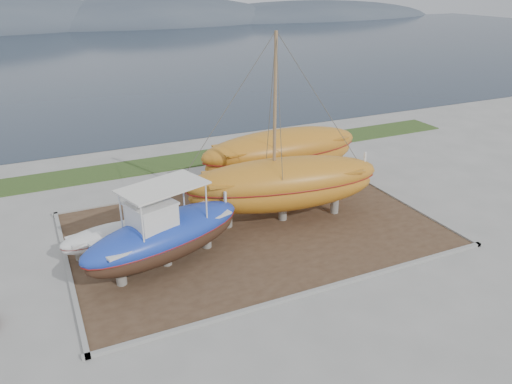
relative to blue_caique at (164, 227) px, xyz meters
name	(u,v)px	position (x,y,z in m)	size (l,w,h in m)	color
ground	(292,267)	(5.00, -2.54, -1.96)	(140.00, 140.00, 0.00)	gray
dirt_patch	(254,229)	(5.00, 1.46, -1.93)	(18.00, 12.00, 0.06)	#422D1E
curb_frame	(254,228)	(5.00, 1.46, -1.88)	(18.60, 12.60, 0.15)	gray
grass_strip	(186,160)	(5.00, 12.96, -1.92)	(44.00, 3.00, 0.08)	#284219
sea	(82,56)	(5.00, 67.46, -1.96)	(260.00, 100.00, 0.04)	#1A2635
mountain_ridge	(53,27)	(5.00, 122.46, -1.96)	(200.00, 36.00, 20.00)	#333D49
blue_caique	(164,227)	(0.00, 0.00, 0.00)	(7.89, 2.46, 3.80)	#1C3CB2
white_dinghy	(104,240)	(-2.33, 2.35, -1.30)	(4.02, 1.51, 1.21)	silver
orange_sailboat	(285,132)	(6.83, 1.80, 2.93)	(10.34, 3.05, 9.65)	#AF6C1B
orange_bare_hull	(281,159)	(9.01, 6.16, -0.20)	(10.34, 3.10, 3.39)	#AF6C1B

